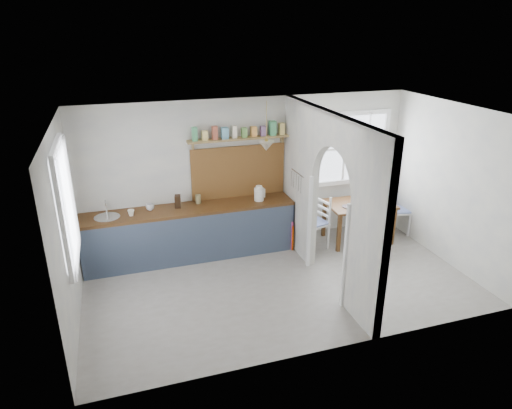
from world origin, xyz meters
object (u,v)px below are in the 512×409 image
object	(u,v)px
chair_right	(397,209)
vase	(359,193)
dining_table	(358,222)
kettle	(259,193)
chair_left	(313,222)

from	to	relation	value
chair_right	vase	bearing A→B (deg)	89.33
dining_table	vase	bearing A→B (deg)	66.21
chair_right	vase	size ratio (longest dim) A/B	5.46
dining_table	kettle	xyz separation A→B (m)	(-1.81, 0.26, 0.67)
chair_left	chair_right	bearing A→B (deg)	78.34
kettle	chair_left	bearing A→B (deg)	-40.43
dining_table	chair_left	size ratio (longest dim) A/B	1.20
dining_table	kettle	distance (m)	1.95
dining_table	chair_right	distance (m)	0.86
dining_table	vase	xyz separation A→B (m)	(0.13, 0.26, 0.45)
chair_left	vase	bearing A→B (deg)	89.79
kettle	chair_right	bearing A→B (deg)	-27.54
dining_table	chair_right	bearing A→B (deg)	8.13
dining_table	kettle	world-z (taller)	kettle
dining_table	chair_left	distance (m)	0.92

